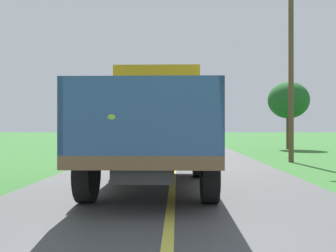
# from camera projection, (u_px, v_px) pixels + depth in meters

# --- Properties ---
(banana_truck_near) EXTENTS (2.38, 5.82, 2.80)m
(banana_truck_near) POSITION_uv_depth(u_px,v_px,m) (157.00, 123.00, 8.93)
(banana_truck_near) COLOR #2D2D30
(banana_truck_near) RESTS_ON road_surface
(banana_truck_far) EXTENTS (2.38, 5.82, 2.80)m
(banana_truck_far) POSITION_uv_depth(u_px,v_px,m) (166.00, 125.00, 18.55)
(banana_truck_far) COLOR #2D2D30
(banana_truck_far) RESTS_ON road_surface
(utility_pole_roadside) EXTENTS (2.18, 0.20, 7.94)m
(utility_pole_roadside) POSITION_uv_depth(u_px,v_px,m) (291.00, 53.00, 14.79)
(utility_pole_roadside) COLOR brown
(utility_pole_roadside) RESTS_ON ground
(roadside_tree_mid_right) EXTENTS (2.54, 2.54, 4.20)m
(roadside_tree_mid_right) POSITION_uv_depth(u_px,v_px,m) (289.00, 100.00, 23.55)
(roadside_tree_mid_right) COLOR #4C3823
(roadside_tree_mid_right) RESTS_ON ground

